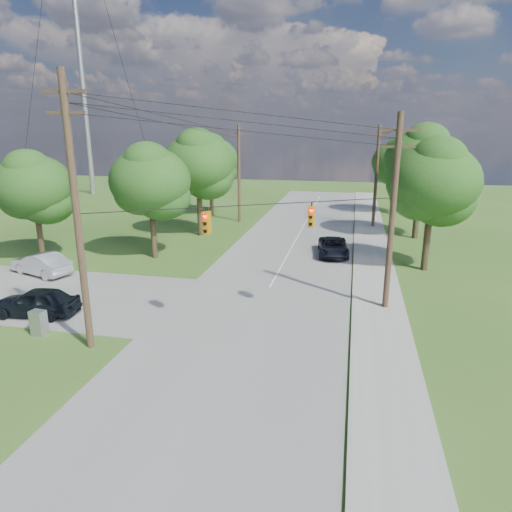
% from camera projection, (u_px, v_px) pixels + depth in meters
% --- Properties ---
extents(ground, '(140.00, 140.00, 0.00)m').
position_uv_depth(ground, '(182.00, 361.00, 19.69)').
color(ground, '#325A1E').
rests_on(ground, ground).
extents(main_road, '(10.00, 100.00, 0.03)m').
position_uv_depth(main_road, '(252.00, 319.00, 23.98)').
color(main_road, gray).
rests_on(main_road, ground).
extents(sidewalk_east, '(2.60, 100.00, 0.12)m').
position_uv_depth(sidewalk_east, '(384.00, 330.00, 22.61)').
color(sidewalk_east, '#AAA79F').
rests_on(sidewalk_east, ground).
extents(pole_sw, '(2.00, 0.32, 12.00)m').
position_uv_depth(pole_sw, '(77.00, 213.00, 19.30)').
color(pole_sw, brown).
rests_on(pole_sw, ground).
extents(pole_ne, '(2.00, 0.32, 10.50)m').
position_uv_depth(pole_ne, '(393.00, 212.00, 23.92)').
color(pole_ne, brown).
rests_on(pole_ne, ground).
extents(pole_north_e, '(2.00, 0.32, 10.00)m').
position_uv_depth(pole_north_e, '(376.00, 176.00, 44.71)').
color(pole_north_e, brown).
rests_on(pole_north_e, ground).
extents(pole_north_w, '(2.00, 0.32, 10.00)m').
position_uv_depth(pole_north_w, '(239.00, 173.00, 47.53)').
color(pole_north_w, brown).
rests_on(pole_north_w, ground).
extents(power_lines, '(13.93, 29.62, 4.93)m').
position_uv_depth(power_lines, '(267.00, 137.00, 27.75)').
color(power_lines, black).
rests_on(power_lines, ground).
extents(traffic_signals, '(4.91, 3.27, 1.05)m').
position_uv_depth(traffic_signals, '(261.00, 219.00, 21.84)').
color(traffic_signals, '#CB7F0B').
rests_on(traffic_signals, ground).
extents(radio_mast, '(0.70, 0.70, 45.00)m').
position_uv_depth(radio_mast, '(78.00, 32.00, 63.32)').
color(radio_mast, '#949799').
rests_on(radio_mast, ground).
extents(tree_w_near, '(6.00, 6.00, 8.40)m').
position_uv_depth(tree_w_near, '(150.00, 181.00, 33.81)').
color(tree_w_near, '#473723').
rests_on(tree_w_near, ground).
extents(tree_w_mid, '(6.40, 6.40, 9.22)m').
position_uv_depth(tree_w_mid, '(198.00, 164.00, 40.95)').
color(tree_w_mid, '#473723').
rests_on(tree_w_mid, ground).
extents(tree_w_far, '(6.00, 6.00, 8.73)m').
position_uv_depth(tree_w_far, '(211.00, 160.00, 50.85)').
color(tree_w_far, '#473723').
rests_on(tree_w_far, ground).
extents(tree_e_near, '(6.20, 6.20, 8.81)m').
position_uv_depth(tree_e_near, '(433.00, 181.00, 30.61)').
color(tree_e_near, '#473723').
rests_on(tree_e_near, ground).
extents(tree_e_mid, '(6.60, 6.60, 9.64)m').
position_uv_depth(tree_e_mid, '(422.00, 161.00, 39.74)').
color(tree_e_mid, '#473723').
rests_on(tree_e_mid, ground).
extents(tree_e_far, '(5.80, 5.80, 8.32)m').
position_uv_depth(tree_e_far, '(398.00, 162.00, 51.50)').
color(tree_e_far, '#473723').
rests_on(tree_e_far, ground).
extents(tree_cross_n, '(5.60, 5.60, 7.91)m').
position_uv_depth(tree_cross_n, '(34.00, 186.00, 33.16)').
color(tree_cross_n, '#473723').
rests_on(tree_cross_n, ground).
extents(car_cross_dark, '(4.63, 2.22, 1.53)m').
position_uv_depth(car_cross_dark, '(36.00, 302.00, 24.22)').
color(car_cross_dark, black).
rests_on(car_cross_dark, cross_road).
extents(car_cross_silver, '(4.91, 2.97, 1.53)m').
position_uv_depth(car_cross_silver, '(41.00, 264.00, 30.99)').
color(car_cross_silver, '#B8BAC0').
rests_on(car_cross_silver, cross_road).
extents(car_main_north, '(2.74, 5.05, 1.34)m').
position_uv_depth(car_main_north, '(333.00, 247.00, 35.72)').
color(car_main_north, black).
rests_on(car_main_north, main_road).
extents(control_cabinet, '(0.75, 0.58, 1.25)m').
position_uv_depth(control_cabinet, '(39.00, 323.00, 22.02)').
color(control_cabinet, '#949799').
rests_on(control_cabinet, ground).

